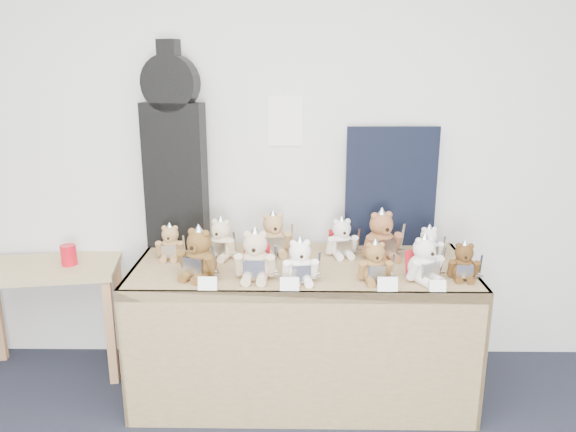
{
  "coord_description": "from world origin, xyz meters",
  "views": [
    {
      "loc": [
        0.28,
        -0.9,
        1.88
      ],
      "look_at": [
        0.25,
        1.95,
        1.09
      ],
      "focal_mm": 35.0,
      "sensor_mm": 36.0,
      "label": 1
    }
  ],
  "objects_px": {
    "teddy_back_right": "(381,237)",
    "side_table": "(47,285)",
    "teddy_back_centre_left": "(274,235)",
    "display_table": "(302,298)",
    "teddy_front_end": "(464,263)",
    "teddy_back_end": "(429,245)",
    "teddy_front_left": "(255,257)",
    "teddy_front_centre": "(300,263)",
    "red_cup": "(69,255)",
    "teddy_back_left": "(221,240)",
    "guitar_case": "(174,150)",
    "teddy_back_centre_right": "(342,239)",
    "teddy_front_far_right": "(424,261)",
    "teddy_front_far_left": "(199,256)",
    "teddy_front_right": "(375,264)",
    "teddy_back_far_left": "(170,244)"
  },
  "relations": [
    {
      "from": "teddy_back_right",
      "to": "side_table",
      "type": "bearing_deg",
      "value": 160.26
    },
    {
      "from": "side_table",
      "to": "teddy_back_centre_left",
      "type": "relative_size",
      "value": 3.21
    },
    {
      "from": "display_table",
      "to": "teddy_front_end",
      "type": "height_order",
      "value": "teddy_front_end"
    },
    {
      "from": "teddy_back_centre_left",
      "to": "teddy_back_end",
      "type": "height_order",
      "value": "teddy_back_centre_left"
    },
    {
      "from": "teddy_front_left",
      "to": "teddy_front_centre",
      "type": "bearing_deg",
      "value": -6.36
    },
    {
      "from": "teddy_front_centre",
      "to": "teddy_back_centre_left",
      "type": "relative_size",
      "value": 0.92
    },
    {
      "from": "red_cup",
      "to": "teddy_back_end",
      "type": "height_order",
      "value": "teddy_back_end"
    },
    {
      "from": "teddy_back_left",
      "to": "teddy_front_left",
      "type": "bearing_deg",
      "value": -40.55
    },
    {
      "from": "guitar_case",
      "to": "teddy_back_end",
      "type": "distance_m",
      "value": 1.57
    },
    {
      "from": "teddy_front_left",
      "to": "teddy_back_right",
      "type": "distance_m",
      "value": 0.77
    },
    {
      "from": "teddy_back_centre_right",
      "to": "red_cup",
      "type": "bearing_deg",
      "value": 166.72
    },
    {
      "from": "teddy_front_left",
      "to": "teddy_back_centre_right",
      "type": "distance_m",
      "value": 0.6
    },
    {
      "from": "display_table",
      "to": "teddy_back_right",
      "type": "xyz_separation_m",
      "value": [
        0.46,
        0.19,
        0.29
      ]
    },
    {
      "from": "display_table",
      "to": "teddy_front_left",
      "type": "distance_m",
      "value": 0.4
    },
    {
      "from": "teddy_front_end",
      "to": "teddy_front_far_right",
      "type": "bearing_deg",
      "value": -166.36
    },
    {
      "from": "side_table",
      "to": "teddy_front_centre",
      "type": "height_order",
      "value": "teddy_front_centre"
    },
    {
      "from": "display_table",
      "to": "teddy_back_end",
      "type": "height_order",
      "value": "teddy_back_end"
    },
    {
      "from": "teddy_front_far_left",
      "to": "teddy_front_right",
      "type": "height_order",
      "value": "teddy_front_far_left"
    },
    {
      "from": "display_table",
      "to": "teddy_front_end",
      "type": "bearing_deg",
      "value": -8.34
    },
    {
      "from": "display_table",
      "to": "guitar_case",
      "type": "height_order",
      "value": "guitar_case"
    },
    {
      "from": "red_cup",
      "to": "teddy_back_far_left",
      "type": "height_order",
      "value": "teddy_back_far_left"
    },
    {
      "from": "teddy_front_far_right",
      "to": "teddy_back_right",
      "type": "relative_size",
      "value": 0.86
    },
    {
      "from": "guitar_case",
      "to": "red_cup",
      "type": "distance_m",
      "value": 0.9
    },
    {
      "from": "teddy_front_far_left",
      "to": "teddy_front_far_right",
      "type": "relative_size",
      "value": 1.11
    },
    {
      "from": "side_table",
      "to": "teddy_front_far_left",
      "type": "height_order",
      "value": "teddy_front_far_left"
    },
    {
      "from": "display_table",
      "to": "teddy_front_far_left",
      "type": "xyz_separation_m",
      "value": [
        -0.54,
        -0.12,
        0.29
      ]
    },
    {
      "from": "teddy_back_left",
      "to": "teddy_back_far_left",
      "type": "relative_size",
      "value": 1.17
    },
    {
      "from": "red_cup",
      "to": "teddy_back_centre_left",
      "type": "relative_size",
      "value": 0.44
    },
    {
      "from": "teddy_front_right",
      "to": "teddy_back_right",
      "type": "xyz_separation_m",
      "value": [
        0.08,
        0.35,
        0.03
      ]
    },
    {
      "from": "side_table",
      "to": "teddy_front_right",
      "type": "distance_m",
      "value": 1.98
    },
    {
      "from": "teddy_back_centre_left",
      "to": "teddy_front_end",
      "type": "bearing_deg",
      "value": -33.7
    },
    {
      "from": "guitar_case",
      "to": "teddy_back_left",
      "type": "bearing_deg",
      "value": -22.86
    },
    {
      "from": "guitar_case",
      "to": "teddy_front_end",
      "type": "xyz_separation_m",
      "value": [
        1.59,
        -0.51,
        -0.51
      ]
    },
    {
      "from": "red_cup",
      "to": "teddy_front_centre",
      "type": "xyz_separation_m",
      "value": [
        1.38,
        -0.45,
        0.12
      ]
    },
    {
      "from": "teddy_front_left",
      "to": "teddy_back_end",
      "type": "xyz_separation_m",
      "value": [
        0.97,
        0.31,
        -0.03
      ]
    },
    {
      "from": "teddy_back_right",
      "to": "red_cup",
      "type": "bearing_deg",
      "value": 159.58
    },
    {
      "from": "red_cup",
      "to": "teddy_back_right",
      "type": "height_order",
      "value": "teddy_back_right"
    },
    {
      "from": "teddy_front_left",
      "to": "teddy_back_end",
      "type": "distance_m",
      "value": 1.02
    },
    {
      "from": "teddy_front_right",
      "to": "teddy_back_left",
      "type": "relative_size",
      "value": 0.92
    },
    {
      "from": "side_table",
      "to": "teddy_front_far_right",
      "type": "xyz_separation_m",
      "value": [
        2.16,
        -0.41,
        0.31
      ]
    },
    {
      "from": "teddy_front_far_left",
      "to": "teddy_back_left",
      "type": "xyz_separation_m",
      "value": [
        0.07,
        0.31,
        -0.02
      ]
    },
    {
      "from": "red_cup",
      "to": "teddy_front_far_right",
      "type": "height_order",
      "value": "teddy_front_far_right"
    },
    {
      "from": "guitar_case",
      "to": "teddy_back_left",
      "type": "xyz_separation_m",
      "value": [
        0.28,
        -0.2,
        -0.49
      ]
    },
    {
      "from": "red_cup",
      "to": "teddy_front_left",
      "type": "relative_size",
      "value": 0.41
    },
    {
      "from": "teddy_front_right",
      "to": "teddy_back_left",
      "type": "xyz_separation_m",
      "value": [
        -0.84,
        0.35,
        0.01
      ]
    },
    {
      "from": "side_table",
      "to": "teddy_back_end",
      "type": "bearing_deg",
      "value": -11.36
    },
    {
      "from": "teddy_front_end",
      "to": "teddy_back_right",
      "type": "height_order",
      "value": "teddy_back_right"
    },
    {
      "from": "guitar_case",
      "to": "teddy_front_end",
      "type": "bearing_deg",
      "value": -5.93
    },
    {
      "from": "teddy_back_left",
      "to": "teddy_back_centre_left",
      "type": "relative_size",
      "value": 0.93
    },
    {
      "from": "display_table",
      "to": "red_cup",
      "type": "distance_m",
      "value": 1.43
    }
  ]
}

